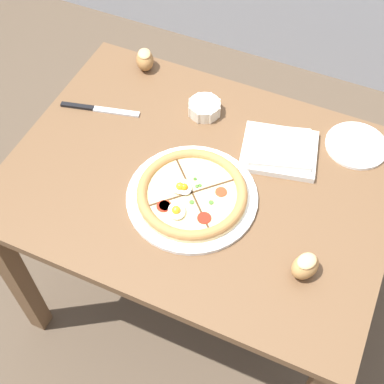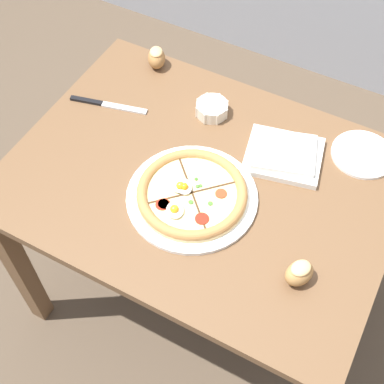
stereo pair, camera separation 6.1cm
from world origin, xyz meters
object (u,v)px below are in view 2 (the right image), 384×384
Objects in this scene: ramekin_bowl at (212,108)px; napkin_folded at (284,154)px; dining_table at (201,200)px; pizza at (192,194)px; bread_piece_mid at (299,273)px; side_saucer at (363,154)px; bread_piece_near at (157,57)px; knife_main at (107,105)px.

ramekin_bowl is 0.28m from napkin_folded.
dining_table is 4.35× the size of napkin_folded.
dining_table is at bearing 97.41° from pizza.
bread_piece_mid reaches higher than side_saucer.
knife_main is (-0.05, -0.24, -0.03)m from bread_piece_near.
bread_piece_near is at bearing 130.12° from pizza.
bread_piece_mid is 0.52× the size of side_saucer.
bread_piece_near is 0.25m from knife_main.
ramekin_bowl reaches higher than side_saucer.
napkin_folded is 1.37× the size of side_saucer.
napkin_folded is 0.57m from bread_piece_near.
bread_piece_near reaches higher than side_saucer.
side_saucer is (0.38, 0.38, -0.01)m from pizza.
bread_piece_near is (-0.37, 0.44, 0.02)m from pizza.
bread_piece_near is 0.52× the size of side_saucer.
pizza is at bearing -123.50° from napkin_folded.
side_saucer is (0.74, -0.06, -0.03)m from bread_piece_near.
dining_table is at bearing 153.99° from bread_piece_mid.
ramekin_bowl is (-0.10, 0.32, 0.00)m from pizza.
bread_piece_near is at bearing 143.61° from bread_piece_mid.
knife_main is 1.36× the size of side_saucer.
bread_piece_mid is 0.48m from side_saucer.
bread_piece_mid is (0.18, -0.35, 0.02)m from napkin_folded.
bread_piece_near reaches higher than dining_table.
pizza is 0.57m from bread_piece_near.
napkin_folded is (0.27, -0.06, -0.01)m from ramekin_bowl.
pizza reaches higher than dining_table.
ramekin_bowl is at bearing 8.42° from knife_main.
bread_piece_near and bread_piece_mid have the same top height.
napkin_folded is at bearing 117.40° from bread_piece_mid.
pizza is at bearing -82.59° from dining_table.
bread_piece_mid reaches higher than pizza.
side_saucer is at bearing -0.54° from knife_main.
knife_main is at bearing 154.65° from pizza.
dining_table is at bearing -69.69° from ramekin_bowl.
pizza is 3.43× the size of ramekin_bowl.
pizza is 1.45× the size of knife_main.
bread_piece_mid is 0.82m from knife_main.
napkin_folded is 2.65× the size of bread_piece_mid.
ramekin_bowl is 0.42× the size of knife_main.
knife_main is at bearing -157.92° from ramekin_bowl.
pizza is at bearing -39.01° from knife_main.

